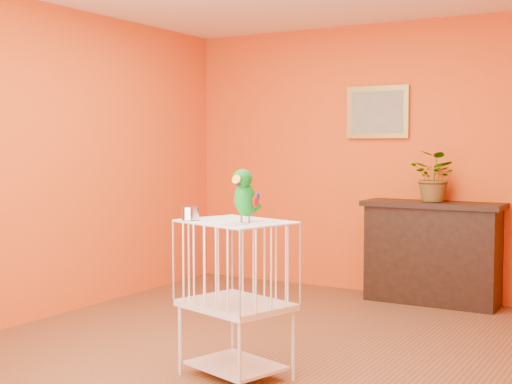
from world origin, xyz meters
The scene contains 8 objects.
ground centered at (0.00, 0.00, 0.00)m, with size 4.50×4.50×0.00m, color brown.
room_shell centered at (0.00, 0.00, 1.58)m, with size 4.50×4.50×4.50m.
console_cabinet centered at (0.61, 2.03, 0.46)m, with size 1.24×0.45×0.92m.
potted_plant centered at (0.63, 2.08, 1.10)m, with size 0.41×0.46×0.36m, color #26722D.
framed_picture centered at (0.00, 2.22, 1.75)m, with size 0.62×0.04×0.50m.
birdcage centered at (0.18, -0.63, 0.50)m, with size 0.74×0.65×0.97m.
feed_cup centered at (-0.09, -0.74, 1.01)m, with size 0.11×0.11×0.08m, color silver.
parrot centered at (0.28, -0.69, 1.13)m, with size 0.16×0.29×0.32m.
Camera 1 is at (2.46, -4.29, 1.43)m, focal length 50.00 mm.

